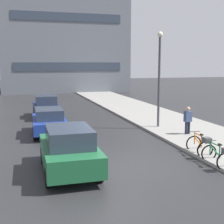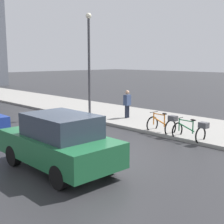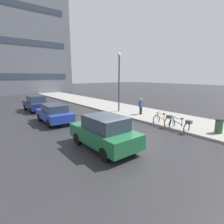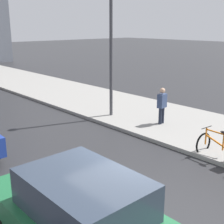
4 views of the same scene
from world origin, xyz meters
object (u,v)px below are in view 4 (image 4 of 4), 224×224
at_px(bicycle_second, 222,146).
at_px(car_green, 80,218).
at_px(pedestrian, 162,105).
at_px(streetlamp, 111,41).

height_order(bicycle_second, car_green, car_green).
bearing_deg(pedestrian, streetlamp, 105.92).
relative_size(bicycle_second, car_green, 0.35).
bearing_deg(car_green, streetlamp, 44.32).
bearing_deg(bicycle_second, streetlamp, 83.81).
bearing_deg(pedestrian, car_green, -151.21).
distance_m(bicycle_second, streetlamp, 6.51).
distance_m(car_green, streetlamp, 9.30).
relative_size(car_green, pedestrian, 2.47).
relative_size(bicycle_second, streetlamp, 0.24).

